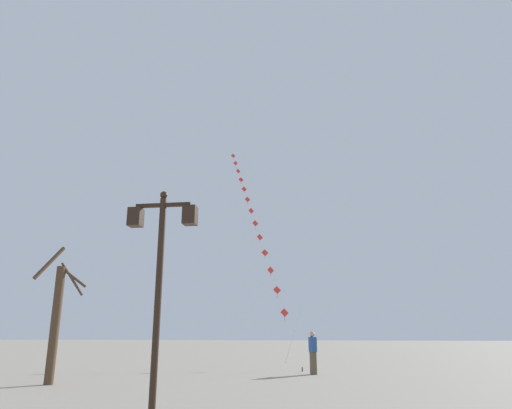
{
  "coord_description": "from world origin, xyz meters",
  "views": [
    {
      "loc": [
        1.18,
        -0.73,
        1.68
      ],
      "look_at": [
        -2.62,
        26.51,
        9.35
      ],
      "focal_mm": 32.18,
      "sensor_mm": 36.0,
      "label": 1
    }
  ],
  "objects_px": {
    "kite_flyer": "(313,351)",
    "bare_tree": "(56,318)",
    "kite_train": "(253,218)",
    "twin_lantern_lamp_post": "(160,256)"
  },
  "relations": [
    {
      "from": "kite_train",
      "to": "kite_flyer",
      "type": "height_order",
      "value": "kite_train"
    },
    {
      "from": "twin_lantern_lamp_post",
      "to": "kite_flyer",
      "type": "relative_size",
      "value": 2.7
    },
    {
      "from": "twin_lantern_lamp_post",
      "to": "bare_tree",
      "type": "bearing_deg",
      "value": 134.07
    },
    {
      "from": "kite_train",
      "to": "bare_tree",
      "type": "xyz_separation_m",
      "value": [
        -4.49,
        -16.31,
        -7.36
      ]
    },
    {
      "from": "kite_flyer",
      "to": "bare_tree",
      "type": "relative_size",
      "value": 0.37
    },
    {
      "from": "kite_train",
      "to": "bare_tree",
      "type": "bearing_deg",
      "value": -105.4
    },
    {
      "from": "kite_flyer",
      "to": "bare_tree",
      "type": "xyz_separation_m",
      "value": [
        -8.63,
        -5.1,
        1.26
      ]
    },
    {
      "from": "twin_lantern_lamp_post",
      "to": "bare_tree",
      "type": "distance_m",
      "value": 8.34
    },
    {
      "from": "twin_lantern_lamp_post",
      "to": "kite_flyer",
      "type": "height_order",
      "value": "twin_lantern_lamp_post"
    },
    {
      "from": "twin_lantern_lamp_post",
      "to": "bare_tree",
      "type": "xyz_separation_m",
      "value": [
        -5.76,
        5.95,
        -1.05
      ]
    }
  ]
}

